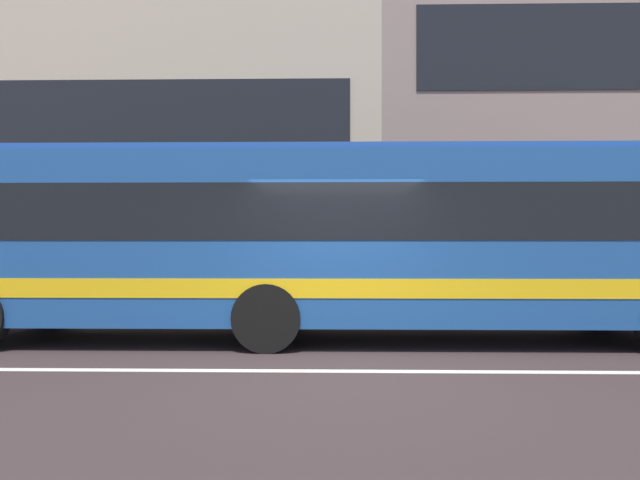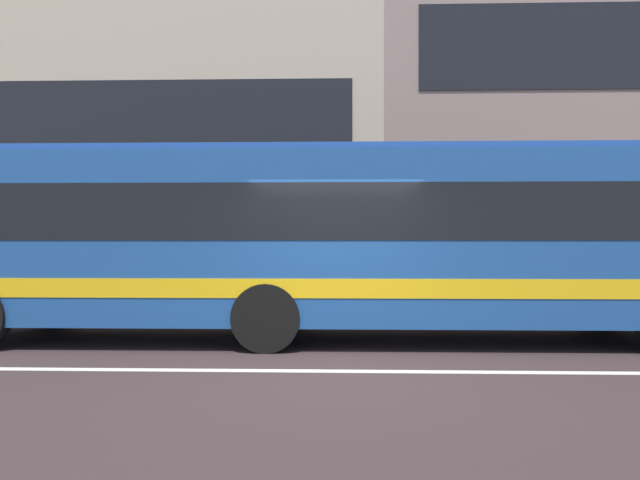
# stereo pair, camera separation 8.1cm
# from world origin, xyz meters

# --- Properties ---
(ground_plane) EXTENTS (160.00, 160.00, 0.00)m
(ground_plane) POSITION_xyz_m (0.00, 0.00, 0.00)
(ground_plane) COLOR #372A2C
(lane_centre_line) EXTENTS (60.00, 0.16, 0.01)m
(lane_centre_line) POSITION_xyz_m (0.00, 0.00, 0.00)
(lane_centre_line) COLOR silver
(lane_centre_line) RESTS_ON ground_plane
(apartment_block_left) EXTENTS (22.57, 9.88, 9.19)m
(apartment_block_left) POSITION_xyz_m (-9.94, 14.21, 4.60)
(apartment_block_left) COLOR #BAA996
(apartment_block_left) RESTS_ON ground_plane
(transit_bus) EXTENTS (12.14, 2.60, 3.07)m
(transit_bus) POSITION_xyz_m (-0.26, 2.33, 1.70)
(transit_bus) COLOR #1D4B91
(transit_bus) RESTS_ON ground_plane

